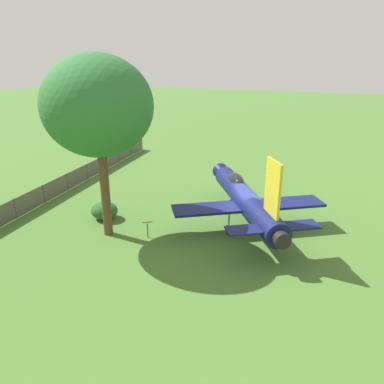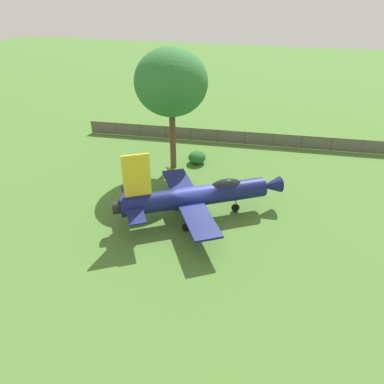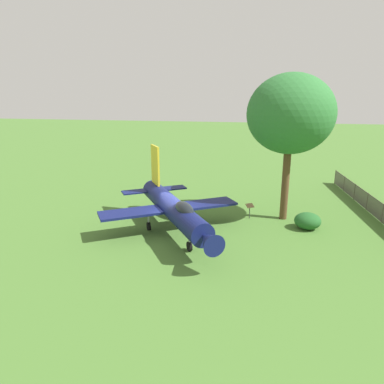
{
  "view_description": "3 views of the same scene",
  "coord_description": "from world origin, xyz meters",
  "px_view_note": "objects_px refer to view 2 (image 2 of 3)",
  "views": [
    {
      "loc": [
        21.51,
        5.37,
        10.37
      ],
      "look_at": [
        1.78,
        -2.99,
        2.5
      ],
      "focal_mm": 34.69,
      "sensor_mm": 36.0,
      "label": 1
    },
    {
      "loc": [
        -6.18,
        20.09,
        14.15
      ],
      "look_at": [
        -0.14,
        1.19,
        2.81
      ],
      "focal_mm": 32.42,
      "sensor_mm": 36.0,
      "label": 2
    },
    {
      "loc": [
        -21.49,
        -5.85,
        9.11
      ],
      "look_at": [
        1.23,
        -1.08,
        2.61
      ],
      "focal_mm": 32.66,
      "sensor_mm": 36.0,
      "label": 3
    }
  ],
  "objects_px": {
    "shrub_near_fence": "(197,157)",
    "info_plaque": "(169,171)",
    "shade_tree": "(171,83)",
    "display_jet": "(200,195)"
  },
  "relations": [
    {
      "from": "shade_tree",
      "to": "info_plaque",
      "type": "relative_size",
      "value": 9.28
    },
    {
      "from": "display_jet",
      "to": "shrub_near_fence",
      "type": "xyz_separation_m",
      "value": [
        2.89,
        -8.88,
        -1.26
      ]
    },
    {
      "from": "shade_tree",
      "to": "info_plaque",
      "type": "distance_m",
      "value": 7.36
    },
    {
      "from": "shade_tree",
      "to": "shrub_near_fence",
      "type": "xyz_separation_m",
      "value": [
        -1.83,
        -1.58,
        -7.17
      ]
    },
    {
      "from": "shrub_near_fence",
      "to": "info_plaque",
      "type": "relative_size",
      "value": 1.6
    },
    {
      "from": "display_jet",
      "to": "shrub_near_fence",
      "type": "relative_size",
      "value": 6.22
    },
    {
      "from": "shrub_near_fence",
      "to": "info_plaque",
      "type": "bearing_deg",
      "value": 71.88
    },
    {
      "from": "display_jet",
      "to": "shrub_near_fence",
      "type": "distance_m",
      "value": 9.43
    },
    {
      "from": "shade_tree",
      "to": "shrub_near_fence",
      "type": "distance_m",
      "value": 7.56
    },
    {
      "from": "display_jet",
      "to": "shade_tree",
      "type": "height_order",
      "value": "shade_tree"
    }
  ]
}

